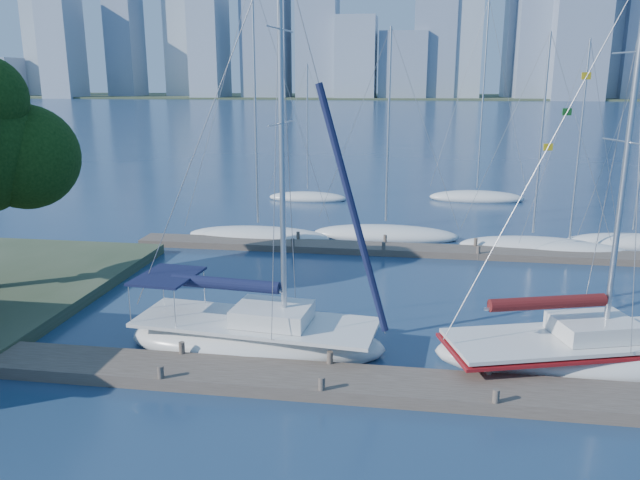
# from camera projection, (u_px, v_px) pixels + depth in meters

# --- Properties ---
(ground) EXTENTS (700.00, 700.00, 0.00)m
(ground) POSITION_uv_depth(u_px,v_px,m) (326.00, 388.00, 19.40)
(ground) COLOR #172A4A
(ground) RESTS_ON ground
(near_dock) EXTENTS (26.00, 2.00, 0.40)m
(near_dock) POSITION_uv_depth(u_px,v_px,m) (326.00, 382.00, 19.35)
(near_dock) COLOR #4A4036
(near_dock) RESTS_ON ground
(far_dock) EXTENTS (30.00, 1.80, 0.36)m
(far_dock) POSITION_uv_depth(u_px,v_px,m) (402.00, 250.00, 34.38)
(far_dock) COLOR #4A4036
(far_dock) RESTS_ON ground
(far_shore) EXTENTS (800.00, 100.00, 1.50)m
(far_shore) POSITION_uv_depth(u_px,v_px,m) (411.00, 97.00, 325.71)
(far_shore) COLOR #38472D
(far_shore) RESTS_ON ground
(sailboat_navy) EXTENTS (9.42, 3.87, 14.20)m
(sailboat_navy) POSITION_uv_depth(u_px,v_px,m) (255.00, 321.00, 21.89)
(sailboat_navy) COLOR silver
(sailboat_navy) RESTS_ON ground
(sailboat_maroon) EXTENTS (9.50, 5.46, 13.28)m
(sailboat_maroon) POSITION_uv_depth(u_px,v_px,m) (575.00, 339.00, 20.57)
(sailboat_maroon) COLOR silver
(sailboat_maroon) RESTS_ON ground
(bg_boat_0) EXTENTS (8.88, 4.56, 15.08)m
(bg_boat_0) POSITION_uv_depth(u_px,v_px,m) (259.00, 235.00, 37.14)
(bg_boat_0) COLOR silver
(bg_boat_0) RESTS_ON ground
(bg_boat_2) EXTENTS (9.04, 4.53, 12.53)m
(bg_boat_2) POSITION_uv_depth(u_px,v_px,m) (386.00, 234.00, 37.49)
(bg_boat_2) COLOR silver
(bg_boat_2) RESTS_ON ground
(bg_boat_3) EXTENTS (8.27, 4.13, 12.04)m
(bg_boat_3) POSITION_uv_depth(u_px,v_px,m) (532.00, 246.00, 34.89)
(bg_boat_3) COLOR silver
(bg_boat_3) RESTS_ON ground
(bg_boat_4) EXTENTS (6.53, 4.32, 11.61)m
(bg_boat_4) POSITION_uv_depth(u_px,v_px,m) (569.00, 249.00, 34.20)
(bg_boat_4) COLOR silver
(bg_boat_4) RESTS_ON ground
(bg_boat_5) EXTENTS (7.61, 5.02, 13.21)m
(bg_boat_5) POSITION_uv_depth(u_px,v_px,m) (632.00, 242.00, 35.53)
(bg_boat_5) COLOR silver
(bg_boat_5) RESTS_ON ground
(bg_boat_6) EXTENTS (6.43, 2.86, 10.73)m
(bg_boat_6) POSITION_uv_depth(u_px,v_px,m) (308.00, 197.00, 49.34)
(bg_boat_6) COLOR silver
(bg_boat_6) RESTS_ON ground
(bg_boat_7) EXTENTS (7.60, 3.38, 15.35)m
(bg_boat_7) POSITION_uv_depth(u_px,v_px,m) (477.00, 197.00, 49.17)
(bg_boat_7) COLOR silver
(bg_boat_7) RESTS_ON ground
(skyline) EXTENTS (504.20, 51.31, 105.25)m
(skyline) POSITION_uv_depth(u_px,v_px,m) (457.00, 20.00, 285.77)
(skyline) COLOR gray
(skyline) RESTS_ON ground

